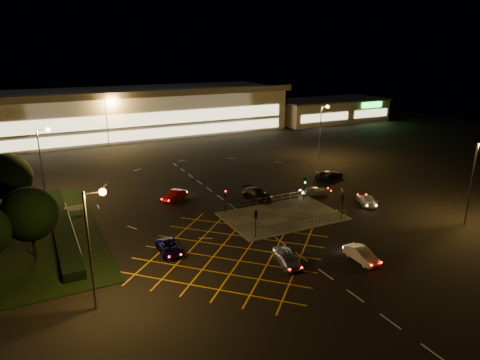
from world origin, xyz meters
name	(u,v)px	position (x,y,z in m)	size (l,w,h in m)	color
ground	(260,214)	(0.00, 0.00, 0.00)	(180.00, 180.00, 0.00)	black
pedestrian_island	(282,216)	(2.00, -2.00, 0.06)	(14.00, 9.00, 0.12)	#4C4944
grass_verge	(14,238)	(-28.00, 6.00, 0.04)	(18.00, 30.00, 0.08)	black
hedge	(62,226)	(-23.00, 6.00, 0.50)	(2.00, 26.00, 1.00)	black
supermarket	(138,111)	(0.00, 61.95, 5.31)	(72.00, 26.50, 10.50)	beige
retail_unit_a	(310,112)	(46.00, 53.97, 3.21)	(18.80, 14.80, 6.35)	beige
retail_unit_b	(354,108)	(62.00, 53.96, 3.22)	(14.80, 14.80, 6.35)	beige
streetlight_sw	(94,233)	(-21.56, -12.00, 6.56)	(1.78, 0.56, 10.03)	slate
streetlight_se	(476,172)	(20.44, -14.00, 6.56)	(1.78, 0.56, 10.03)	slate
streetlight_nw	(43,154)	(-23.56, 18.00, 6.56)	(1.78, 0.56, 10.03)	slate
streetlight_ne	(322,124)	(24.44, 20.00, 6.56)	(1.78, 0.56, 10.03)	slate
streetlight_far_left	(108,116)	(-9.56, 48.00, 6.56)	(1.78, 0.56, 10.03)	slate
streetlight_far_right	(269,104)	(30.44, 50.00, 6.56)	(1.78, 0.56, 10.03)	slate
signal_sw	(256,218)	(-4.00, -5.99, 2.37)	(0.28, 0.30, 3.15)	black
signal_se	(342,201)	(8.00, -5.99, 2.37)	(0.28, 0.30, 3.15)	black
signal_nw	(225,196)	(-4.00, 1.99, 2.37)	(0.28, 0.30, 3.15)	black
signal_ne	(304,183)	(8.00, 1.99, 2.37)	(0.28, 0.30, 3.15)	black
tree_c	(8,177)	(-28.00, 14.00, 4.95)	(5.76, 5.76, 7.84)	black
tree_e	(29,214)	(-26.00, 0.00, 4.64)	(5.40, 5.40, 7.35)	black
car_near_silver	(287,258)	(-4.22, -12.77, 0.74)	(1.75, 4.36, 1.48)	#A4A6AB
car_queue_white	(362,255)	(2.77, -15.39, 0.68)	(1.44, 4.14, 1.36)	white
car_left_blue	(169,248)	(-13.66, -5.27, 0.62)	(2.06, 4.48, 1.24)	#0E0C4D
car_far_dkgrey	(257,194)	(2.31, 5.00, 0.75)	(2.11, 5.20, 1.51)	black
car_right_silver	(316,191)	(10.68, 2.91, 0.62)	(1.46, 3.63, 1.24)	silver
car_circ_red	(174,196)	(-8.12, 9.86, 0.68)	(1.44, 4.13, 1.36)	maroon
car_east_grey	(330,175)	(17.33, 8.25, 0.71)	(2.35, 5.11, 1.42)	black
car_approach_white	(367,200)	(14.44, -3.41, 0.65)	(1.81, 4.45, 1.29)	silver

